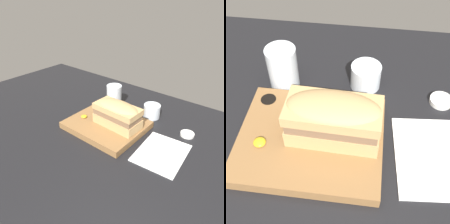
# 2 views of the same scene
# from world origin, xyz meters

# --- Properties ---
(dining_table) EXTENTS (1.78, 0.94, 0.02)m
(dining_table) POSITION_xyz_m (0.00, 0.00, 0.01)
(dining_table) COLOR black
(dining_table) RESTS_ON ground
(serving_board) EXTENTS (0.30, 0.25, 0.03)m
(serving_board) POSITION_xyz_m (-0.05, 0.02, 0.03)
(serving_board) COLOR olive
(serving_board) RESTS_ON dining_table
(sandwich) EXTENTS (0.19, 0.10, 0.10)m
(sandwich) POSITION_xyz_m (0.00, 0.03, 0.10)
(sandwich) COLOR tan
(sandwich) RESTS_ON serving_board
(mustard_dollop) EXTENTS (0.03, 0.03, 0.01)m
(mustard_dollop) POSITION_xyz_m (-0.15, -0.01, 0.05)
(mustard_dollop) COLOR gold
(mustard_dollop) RESTS_ON serving_board
(water_glass) EXTENTS (0.07, 0.07, 0.11)m
(water_glass) POSITION_xyz_m (-0.15, 0.20, 0.07)
(water_glass) COLOR silver
(water_glass) RESTS_ON dining_table
(wine_glass) EXTENTS (0.07, 0.07, 0.06)m
(wine_glass) POSITION_xyz_m (0.05, 0.22, 0.05)
(wine_glass) COLOR silver
(wine_glass) RESTS_ON dining_table
(napkin) EXTENTS (0.17, 0.21, 0.00)m
(napkin) POSITION_xyz_m (0.21, 0.02, 0.02)
(napkin) COLOR white
(napkin) RESTS_ON dining_table
(condiment_dish) EXTENTS (0.05, 0.05, 0.01)m
(condiment_dish) POSITION_xyz_m (0.24, 0.18, 0.03)
(condiment_dish) COLOR white
(condiment_dish) RESTS_ON dining_table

